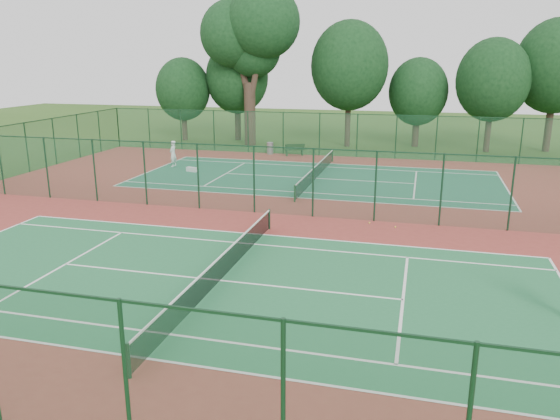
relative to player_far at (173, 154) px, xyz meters
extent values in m
plane|color=#2E5219|center=(11.04, -10.42, -0.97)|extent=(120.00, 120.00, 0.00)
cube|color=maroon|center=(11.04, -10.42, -0.97)|extent=(40.00, 36.00, 0.01)
cube|color=#216B3D|center=(11.04, -19.42, -0.96)|extent=(23.77, 10.97, 0.01)
cube|color=#1E6043|center=(11.04, -1.42, -0.96)|extent=(23.77, 10.97, 0.01)
cube|color=#1C5433|center=(11.04, 7.58, 0.78)|extent=(40.00, 0.02, 3.50)
cube|color=#153A21|center=(11.04, 7.58, 2.49)|extent=(40.00, 0.05, 0.05)
cube|color=#194C2B|center=(11.04, -28.42, 0.78)|extent=(40.00, 0.02, 3.50)
cube|color=#143720|center=(11.04, -28.42, 2.49)|extent=(40.00, 0.05, 0.05)
cube|color=#1B5231|center=(11.04, -10.42, 0.78)|extent=(40.00, 0.02, 3.50)
cube|color=#133521|center=(11.04, -10.42, 2.49)|extent=(40.00, 0.05, 0.05)
cylinder|color=#143720|center=(11.04, -25.82, -0.48)|extent=(0.10, 0.10, 0.97)
cylinder|color=#143720|center=(11.04, -13.02, -0.48)|extent=(0.10, 0.10, 0.97)
cube|color=black|center=(11.04, -19.42, -0.49)|extent=(0.02, 12.80, 0.85)
cube|color=white|center=(11.04, -19.42, -0.05)|extent=(0.04, 12.80, 0.06)
cylinder|color=#163D1F|center=(11.04, -7.82, -0.48)|extent=(0.10, 0.10, 0.97)
cylinder|color=#163D1F|center=(11.04, 4.98, -0.48)|extent=(0.10, 0.10, 0.97)
cube|color=black|center=(11.04, -1.42, -0.49)|extent=(0.02, 12.80, 0.85)
cube|color=white|center=(11.04, -1.42, -0.05)|extent=(0.04, 12.80, 0.06)
imported|color=white|center=(0.00, 0.00, 0.00)|extent=(0.49, 0.72, 1.90)
cylinder|color=gray|center=(5.41, 7.18, -0.47)|extent=(0.72, 0.72, 0.98)
cube|color=black|center=(6.96, 6.66, -0.72)|extent=(0.25, 0.43, 0.49)
cube|color=black|center=(8.15, 7.19, -0.72)|extent=(0.25, 0.43, 0.49)
cube|color=black|center=(7.56, 6.93, -0.45)|extent=(1.67, 1.07, 0.05)
cube|color=black|center=(7.64, 6.73, -0.20)|extent=(1.50, 0.71, 0.49)
cube|color=silver|center=(2.08, -1.41, -0.80)|extent=(0.90, 0.55, 0.32)
sphere|color=yellow|center=(15.50, -10.94, -0.93)|extent=(0.07, 0.07, 0.07)
sphere|color=#E0EF37|center=(16.75, -11.32, -0.92)|extent=(0.07, 0.07, 0.07)
sphere|color=gold|center=(10.28, -11.08, -0.93)|extent=(0.07, 0.07, 0.07)
cylinder|color=#36261D|center=(2.20, 11.74, 1.86)|extent=(1.04, 1.04, 5.66)
cylinder|color=#36261D|center=(1.35, 12.03, 6.10)|extent=(1.92, 0.57, 5.63)
cylinder|color=#36261D|center=(3.05, 11.55, 6.38)|extent=(1.79, 0.53, 6.10)
sphere|color=black|center=(0.69, 12.03, 8.93)|extent=(6.03, 6.03, 6.03)
sphere|color=black|center=(3.62, 11.55, 9.87)|extent=(6.41, 6.41, 6.41)
sphere|color=black|center=(2.39, 12.50, 7.52)|extent=(4.90, 4.90, 4.90)
camera|label=1|loc=(17.71, -36.47, 6.71)|focal=35.00mm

